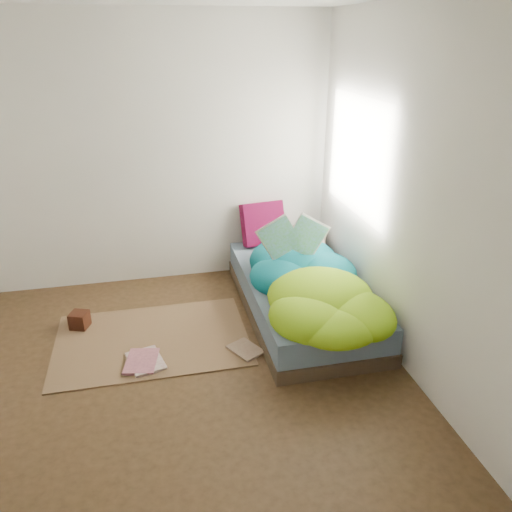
% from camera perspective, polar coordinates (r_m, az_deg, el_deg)
% --- Properties ---
extents(ground, '(3.50, 3.50, 0.00)m').
position_cam_1_polar(ground, '(3.93, -9.24, -13.52)').
color(ground, '#3C2A17').
rests_on(ground, ground).
extents(room_walls, '(3.54, 3.54, 2.62)m').
position_cam_1_polar(room_walls, '(3.22, -10.95, 10.16)').
color(room_walls, silver).
rests_on(room_walls, ground).
extents(bed, '(1.00, 2.00, 0.34)m').
position_cam_1_polar(bed, '(4.62, 5.21, -4.57)').
color(bed, '#3E3122').
rests_on(bed, ground).
extents(duvet, '(0.96, 1.84, 0.34)m').
position_cam_1_polar(duvet, '(4.28, 6.27, -1.93)').
color(duvet, '#085F7B').
rests_on(duvet, bed).
extents(rug, '(1.60, 1.10, 0.01)m').
position_cam_1_polar(rug, '(4.38, -11.77, -9.30)').
color(rug, brown).
rests_on(rug, ground).
extents(pillow_floral, '(0.66, 0.54, 0.13)m').
position_cam_1_polar(pillow_floral, '(5.24, 4.86, 1.87)').
color(pillow_floral, beige).
rests_on(pillow_floral, bed).
extents(pillow_magenta, '(0.46, 0.20, 0.44)m').
position_cam_1_polar(pillow_magenta, '(5.22, 0.80, 3.74)').
color(pillow_magenta, '#440427').
rests_on(pillow_magenta, bed).
extents(open_book, '(0.52, 0.15, 0.31)m').
position_cam_1_polar(open_book, '(4.36, 4.32, 3.35)').
color(open_book, '#2D862B').
rests_on(open_book, duvet).
extents(wooden_box, '(0.18, 0.18, 0.14)m').
position_cam_1_polar(wooden_box, '(4.67, -19.52, -6.90)').
color(wooden_box, black).
rests_on(wooden_box, rug).
extents(floor_book_a, '(0.32, 0.39, 0.03)m').
position_cam_1_polar(floor_book_a, '(4.07, -14.19, -12.05)').
color(floor_book_a, silver).
rests_on(floor_book_a, rug).
extents(floor_book_b, '(0.30, 0.36, 0.03)m').
position_cam_1_polar(floor_book_b, '(4.12, -14.63, -11.63)').
color(floor_book_b, '#CC7586').
rests_on(floor_book_b, rug).
extents(floor_book_c, '(0.31, 0.34, 0.02)m').
position_cam_1_polar(floor_book_c, '(4.08, -2.31, -11.17)').
color(floor_book_c, '#9D8267').
rests_on(floor_book_c, rug).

